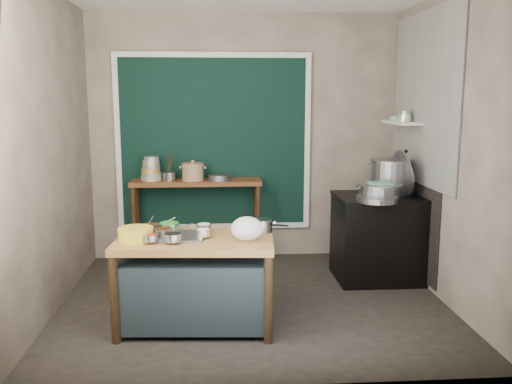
{
  "coord_description": "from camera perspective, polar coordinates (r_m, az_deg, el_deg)",
  "views": [
    {
      "loc": [
        -0.32,
        -4.75,
        1.86
      ],
      "look_at": [
        0.05,
        0.25,
        0.98
      ],
      "focal_mm": 38.0,
      "sensor_mm": 36.0,
      "label": 1
    }
  ],
  "objects": [
    {
      "name": "curtain_panel",
      "position": [
        6.24,
        -4.47,
        5.2
      ],
      "size": [
        2.1,
        0.02,
        1.9
      ],
      "primitive_type": "cube",
      "color": "black",
      "rests_on": "back_wall"
    },
    {
      "name": "pot_lid",
      "position": [
        5.66,
        15.23,
        1.94
      ],
      "size": [
        0.15,
        0.48,
        0.46
      ],
      "primitive_type": "cylinder",
      "rotation": [
        0.0,
        1.36,
        0.07
      ],
      "color": "gray",
      "rests_on": "stove_top"
    },
    {
      "name": "shelf_bowl_green",
      "position": [
        6.12,
        14.52,
        7.53
      ],
      "size": [
        0.14,
        0.14,
        0.05
      ],
      "primitive_type": "cylinder",
      "rotation": [
        0.0,
        0.0,
        -0.06
      ],
      "color": "gray",
      "rests_on": "wall_shelf"
    },
    {
      "name": "floor",
      "position": [
        5.12,
        -0.32,
        -11.53
      ],
      "size": [
        3.5,
        3.0,
        0.02
      ],
      "primitive_type": "cube",
      "color": "#2A2520",
      "rests_on": "ground"
    },
    {
      "name": "back_wall",
      "position": [
        6.29,
        -1.26,
        5.72
      ],
      "size": [
        3.5,
        0.02,
        2.8
      ],
      "primitive_type": "cube",
      "color": "gray",
      "rests_on": "floor"
    },
    {
      "name": "utensil_cup",
      "position": [
        6.1,
        -9.09,
        1.66
      ],
      "size": [
        0.2,
        0.2,
        0.09
      ],
      "primitive_type": "cylinder",
      "rotation": [
        0.0,
        0.0,
        -0.41
      ],
      "color": "gray",
      "rests_on": "back_counter"
    },
    {
      "name": "stove_top",
      "position": [
        5.65,
        13.09,
        -0.5
      ],
      "size": [
        0.92,
        0.69,
        0.03
      ],
      "primitive_type": "cube",
      "color": "black",
      "rests_on": "stove_block"
    },
    {
      "name": "left_wall",
      "position": [
        4.99,
        -21.01,
        3.96
      ],
      "size": [
        0.02,
        3.0,
        2.8
      ],
      "primitive_type": "cube",
      "color": "gray",
      "rests_on": "floor"
    },
    {
      "name": "right_wall",
      "position": [
        5.21,
        19.44,
        4.28
      ],
      "size": [
        0.02,
        3.0,
        2.8
      ],
      "primitive_type": "cube",
      "color": "gray",
      "rests_on": "floor"
    },
    {
      "name": "plastic_bag_a",
      "position": [
        4.26,
        -0.96,
        -3.87
      ],
      "size": [
        0.31,
        0.28,
        0.19
      ],
      "primitive_type": "ellipsoid",
      "rotation": [
        0.0,
        0.0,
        0.31
      ],
      "color": "white",
      "rests_on": "prep_table"
    },
    {
      "name": "yellow_basin",
      "position": [
        4.36,
        -12.54,
        -4.36
      ],
      "size": [
        0.28,
        0.28,
        0.11
      ],
      "primitive_type": "cylinder",
      "rotation": [
        0.0,
        0.0,
        -0.02
      ],
      "color": "gold",
      "rests_on": "prep_table"
    },
    {
      "name": "shelf_bowl_stack",
      "position": [
        5.86,
        15.39,
        7.66
      ],
      "size": [
        0.14,
        0.14,
        0.11
      ],
      "color": "silver",
      "rests_on": "wall_shelf"
    },
    {
      "name": "plastic_bag_b",
      "position": [
        4.44,
        -1.13,
        -3.58
      ],
      "size": [
        0.24,
        0.22,
        0.15
      ],
      "primitive_type": "ellipsoid",
      "rotation": [
        0.0,
        0.0,
        0.29
      ],
      "color": "white",
      "rests_on": "prep_table"
    },
    {
      "name": "condiment_bowls",
      "position": [
        4.42,
        -9.46,
        -4.08
      ],
      "size": [
        0.62,
        0.47,
        0.07
      ],
      "color": "gray",
      "rests_on": "condiment_tray"
    },
    {
      "name": "back_counter",
      "position": [
        6.19,
        -6.22,
        -3.07
      ],
      "size": [
        1.45,
        0.4,
        0.95
      ],
      "primitive_type": "cube",
      "color": "#542D18",
      "rests_on": "floor"
    },
    {
      "name": "wide_bowl",
      "position": [
        6.05,
        -3.9,
        1.54
      ],
      "size": [
        0.29,
        0.29,
        0.06
      ],
      "primitive_type": "cylinder",
      "rotation": [
        0.0,
        0.0,
        0.2
      ],
      "color": "gray",
      "rests_on": "back_counter"
    },
    {
      "name": "stove_block",
      "position": [
        5.74,
        12.92,
        -4.82
      ],
      "size": [
        0.9,
        0.68,
        0.85
      ],
      "primitive_type": "cube",
      "color": "black",
      "rests_on": "floor"
    },
    {
      "name": "soot_patch",
      "position": [
        5.89,
        16.37,
        -1.84
      ],
      "size": [
        0.01,
        1.3,
        1.3
      ],
      "primitive_type": "cube",
      "color": "black",
      "rests_on": "right_wall"
    },
    {
      "name": "ceramic_crock",
      "position": [
        6.06,
        -6.66,
        2.04
      ],
      "size": [
        0.3,
        0.3,
        0.17
      ],
      "primitive_type": null,
      "rotation": [
        0.0,
        0.0,
        -0.17
      ],
      "color": "#9B7A55",
      "rests_on": "back_counter"
    },
    {
      "name": "curtain_frame",
      "position": [
        6.23,
        -4.47,
        5.19
      ],
      "size": [
        2.22,
        0.03,
        2.02
      ],
      "primitive_type": null,
      "color": "beige",
      "rests_on": "back_wall"
    },
    {
      "name": "stock_pot",
      "position": [
        5.77,
        14.01,
        1.61
      ],
      "size": [
        0.48,
        0.48,
        0.35
      ],
      "primitive_type": null,
      "rotation": [
        0.0,
        0.0,
        -0.07
      ],
      "color": "gray",
      "rests_on": "stove_top"
    },
    {
      "name": "steamer",
      "position": [
        5.46,
        12.91,
        0.09
      ],
      "size": [
        0.5,
        0.5,
        0.14
      ],
      "primitive_type": null,
      "rotation": [
        0.0,
        0.0,
        0.14
      ],
      "color": "gray",
      "rests_on": "stove_top"
    },
    {
      "name": "tile_panel",
      "position": [
        5.68,
        17.24,
        9.38
      ],
      "size": [
        0.02,
        1.7,
        1.7
      ],
      "primitive_type": "cube",
      "color": "#B2B2AA",
      "rests_on": "right_wall"
    },
    {
      "name": "condiment_tray",
      "position": [
        4.41,
        -8.71,
        -4.63
      ],
      "size": [
        0.52,
        0.39,
        0.02
      ],
      "primitive_type": "cube",
      "rotation": [
        0.0,
        0.0,
        -0.08
      ],
      "color": "gray",
      "rests_on": "prep_table"
    },
    {
      "name": "saucepan",
      "position": [
        4.52,
        0.48,
        -3.55
      ],
      "size": [
        0.26,
        0.26,
        0.11
      ],
      "primitive_type": null,
      "rotation": [
        0.0,
        0.0,
        -0.31
      ],
      "color": "gray",
      "rests_on": "prep_table"
    },
    {
      "name": "wall_shelf",
      "position": [
        5.94,
        15.12,
        7.07
      ],
      "size": [
        0.22,
        0.7,
        0.03
      ],
      "primitive_type": "cube",
      "color": "beige",
      "rests_on": "right_wall"
    },
    {
      "name": "shallow_pan",
      "position": [
        5.29,
        12.63,
        -0.72
      ],
      "size": [
        0.45,
        0.45,
        0.05
      ],
      "primitive_type": "cylinder",
      "rotation": [
        0.0,
        0.0,
        -0.17
      ],
      "color": "gray",
      "rests_on": "stove_top"
    },
    {
      "name": "green_cloth",
      "position": [
        5.45,
        12.94,
        0.92
      ],
      "size": [
        0.24,
        0.19,
        0.02
      ],
      "primitive_type": "cube",
      "rotation": [
        0.0,
        0.0,
        -0.04
      ],
      "color": "#5DA18D",
      "rests_on": "steamer"
    },
    {
      "name": "bowl_stack",
      "position": [
        6.14,
        -10.98,
        2.3
      ],
      "size": [
        0.24,
        0.24,
        0.27
      ],
      "color": "tan",
      "rests_on": "back_counter"
    },
    {
      "name": "prep_table",
      "position": [
        4.5,
        -6.34,
        -9.41
      ],
      "size": [
        1.3,
        0.81,
        0.75
      ],
      "primitive_type": "cube",
      "rotation": [
        0.0,
        0.0,
        -0.07
      ],
      "color": "brown",
      "rests_on": "floor"
    }
  ]
}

